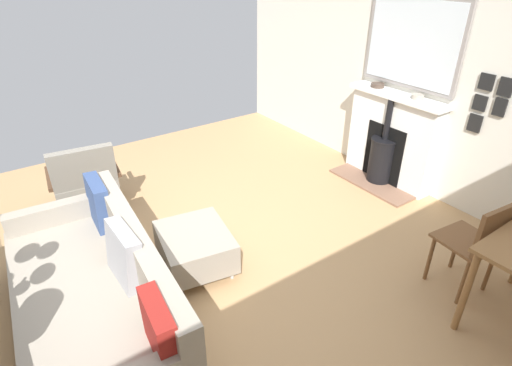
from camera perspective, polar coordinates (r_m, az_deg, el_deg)
The scene contains 11 objects.
ground_plane at distance 3.76m, azimuth -10.36°, elevation -11.47°, with size 5.87×5.83×0.01m, color tan.
wall_left at distance 4.93m, azimuth 21.38°, elevation 14.38°, with size 0.12×5.83×2.62m, color silver.
fireplace at distance 5.05m, azimuth 18.06°, elevation 5.31°, with size 0.53×1.19×1.08m.
mirror_over_mantel at distance 4.82m, azimuth 21.01°, elevation 17.81°, with size 0.04×1.16×0.94m.
mantel_bowl_near at distance 5.03m, azimuth 16.62°, elevation 12.99°, with size 0.15×0.15×0.05m.
mantel_bowl_far at distance 4.73m, azimuth 21.63°, elevation 11.18°, with size 0.13×0.13×0.05m.
sofa at distance 3.19m, azimuth -21.25°, elevation -14.05°, with size 1.06×2.09×0.80m.
ottoman at distance 3.59m, azimuth -8.50°, elevation -8.75°, with size 0.68×0.76×0.36m.
armchair_accent at distance 4.48m, azimuth -22.88°, elevation 0.92°, with size 0.74×0.66×0.83m.
dining_chair_near_fireplace at distance 3.58m, azimuth 28.50°, elevation -7.07°, with size 0.44×0.44×0.85m.
photo_gallery_row at distance 4.47m, azimuth 29.75°, elevation 9.91°, with size 0.02×0.31×0.57m.
Camera 1 is at (1.06, 2.67, 2.42)m, focal length 28.65 mm.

